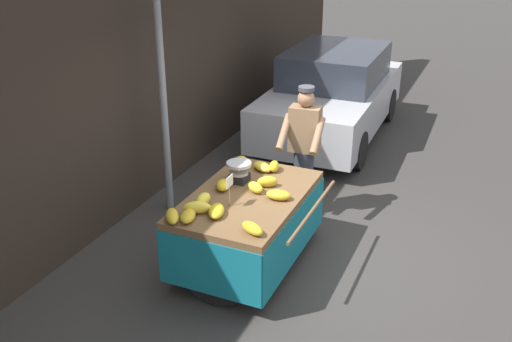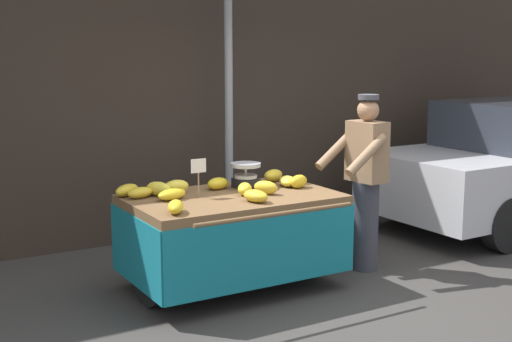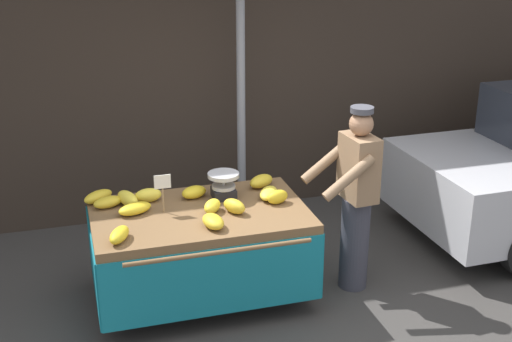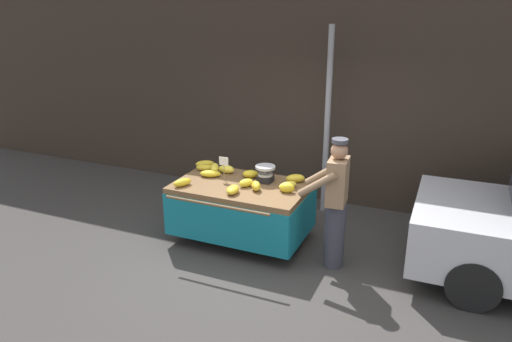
{
  "view_description": "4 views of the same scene",
  "coord_description": "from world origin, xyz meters",
  "px_view_note": "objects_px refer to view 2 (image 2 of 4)",
  "views": [
    {
      "loc": [
        -5.59,
        -1.71,
        3.68
      ],
      "look_at": [
        -0.34,
        0.6,
        1.06
      ],
      "focal_mm": 40.56,
      "sensor_mm": 36.0,
      "label": 1
    },
    {
      "loc": [
        -3.42,
        -4.68,
        2.14
      ],
      "look_at": [
        -0.31,
        0.6,
        1.06
      ],
      "focal_mm": 48.85,
      "sensor_mm": 36.0,
      "label": 2
    },
    {
      "loc": [
        -1.58,
        -4.61,
        3.25
      ],
      "look_at": [
        -0.03,
        0.65,
        1.16
      ],
      "focal_mm": 47.79,
      "sensor_mm": 36.0,
      "label": 3
    },
    {
      "loc": [
        2.18,
        -5.15,
        3.33
      ],
      "look_at": [
        -0.36,
        0.71,
        1.05
      ],
      "focal_mm": 34.67,
      "sensor_mm": 36.0,
      "label": 4
    }
  ],
  "objects_px": {
    "banana_bunch_8": "(172,194)",
    "banana_bunch_0": "(273,175)",
    "street_pole": "(229,110)",
    "banana_bunch_11": "(299,181)",
    "banana_bunch_3": "(176,207)",
    "banana_bunch_9": "(176,187)",
    "vendor_person": "(365,182)",
    "price_sign": "(199,170)",
    "banana_bunch_4": "(287,181)",
    "banana_cart": "(232,219)",
    "banana_bunch_2": "(159,189)",
    "banana_bunch_1": "(245,189)",
    "banana_bunch_12": "(266,188)",
    "weighing_scale": "(246,175)",
    "banana_bunch_6": "(127,190)",
    "banana_bunch_7": "(256,196)",
    "banana_bunch_5": "(218,183)"
  },
  "relations": [
    {
      "from": "banana_bunch_8",
      "to": "banana_bunch_0",
      "type": "bearing_deg",
      "value": 13.0
    },
    {
      "from": "street_pole",
      "to": "banana_bunch_11",
      "type": "bearing_deg",
      "value": -93.32
    },
    {
      "from": "banana_bunch_3",
      "to": "banana_bunch_9",
      "type": "xyz_separation_m",
      "value": [
        0.32,
        0.7,
        0.01
      ]
    },
    {
      "from": "banana_bunch_11",
      "to": "vendor_person",
      "type": "relative_size",
      "value": 0.12
    },
    {
      "from": "price_sign",
      "to": "banana_bunch_4",
      "type": "bearing_deg",
      "value": 2.33
    },
    {
      "from": "banana_cart",
      "to": "banana_bunch_0",
      "type": "xyz_separation_m",
      "value": [
        0.66,
        0.38,
        0.28
      ]
    },
    {
      "from": "banana_bunch_2",
      "to": "banana_bunch_11",
      "type": "height_order",
      "value": "banana_bunch_2"
    },
    {
      "from": "banana_bunch_1",
      "to": "banana_bunch_11",
      "type": "relative_size",
      "value": 1.08
    },
    {
      "from": "banana_bunch_3",
      "to": "banana_bunch_4",
      "type": "height_order",
      "value": "banana_bunch_3"
    },
    {
      "from": "street_pole",
      "to": "banana_bunch_4",
      "type": "xyz_separation_m",
      "value": [
        -0.13,
        -1.39,
        -0.56
      ]
    },
    {
      "from": "banana_bunch_4",
      "to": "banana_bunch_12",
      "type": "height_order",
      "value": "banana_bunch_12"
    },
    {
      "from": "banana_bunch_3",
      "to": "banana_bunch_0",
      "type": "bearing_deg",
      "value": 28.68
    },
    {
      "from": "price_sign",
      "to": "banana_bunch_3",
      "type": "bearing_deg",
      "value": -133.46
    },
    {
      "from": "weighing_scale",
      "to": "banana_bunch_6",
      "type": "bearing_deg",
      "value": 168.61
    },
    {
      "from": "banana_bunch_3",
      "to": "banana_bunch_8",
      "type": "xyz_separation_m",
      "value": [
        0.18,
        0.48,
        -0.0
      ]
    },
    {
      "from": "banana_bunch_7",
      "to": "banana_bunch_6",
      "type": "bearing_deg",
      "value": 137.31
    },
    {
      "from": "price_sign",
      "to": "banana_bunch_1",
      "type": "xyz_separation_m",
      "value": [
        0.4,
        -0.11,
        -0.19
      ]
    },
    {
      "from": "banana_bunch_4",
      "to": "banana_bunch_12",
      "type": "bearing_deg",
      "value": -149.57
    },
    {
      "from": "banana_bunch_0",
      "to": "banana_bunch_9",
      "type": "xyz_separation_m",
      "value": [
        -1.05,
        -0.05,
        0.0
      ]
    },
    {
      "from": "banana_bunch_1",
      "to": "banana_cart",
      "type": "bearing_deg",
      "value": 153.84
    },
    {
      "from": "street_pole",
      "to": "banana_bunch_3",
      "type": "bearing_deg",
      "value": -128.49
    },
    {
      "from": "banana_bunch_5",
      "to": "banana_bunch_8",
      "type": "distance_m",
      "value": 0.58
    },
    {
      "from": "banana_bunch_0",
      "to": "street_pole",
      "type": "bearing_deg",
      "value": 84.18
    },
    {
      "from": "banana_bunch_2",
      "to": "banana_bunch_12",
      "type": "height_order",
      "value": "banana_bunch_2"
    },
    {
      "from": "banana_bunch_4",
      "to": "banana_bunch_6",
      "type": "distance_m",
      "value": 1.5
    },
    {
      "from": "banana_bunch_12",
      "to": "banana_bunch_2",
      "type": "bearing_deg",
      "value": 153.92
    },
    {
      "from": "street_pole",
      "to": "vendor_person",
      "type": "xyz_separation_m",
      "value": [
        0.6,
        -1.65,
        -0.6
      ]
    },
    {
      "from": "price_sign",
      "to": "banana_bunch_0",
      "type": "xyz_separation_m",
      "value": [
        0.96,
        0.31,
        -0.19
      ]
    },
    {
      "from": "banana_bunch_6",
      "to": "banana_bunch_11",
      "type": "relative_size",
      "value": 1.43
    },
    {
      "from": "vendor_person",
      "to": "banana_bunch_12",
      "type": "bearing_deg",
      "value": 177.91
    },
    {
      "from": "banana_bunch_4",
      "to": "banana_bunch_12",
      "type": "distance_m",
      "value": 0.43
    },
    {
      "from": "banana_bunch_4",
      "to": "banana_bunch_11",
      "type": "bearing_deg",
      "value": -73.19
    },
    {
      "from": "banana_bunch_9",
      "to": "vendor_person",
      "type": "relative_size",
      "value": 0.14
    },
    {
      "from": "banana_bunch_4",
      "to": "banana_bunch_8",
      "type": "height_order",
      "value": "same"
    },
    {
      "from": "price_sign",
      "to": "banana_bunch_0",
      "type": "relative_size",
      "value": 1.28
    },
    {
      "from": "banana_bunch_4",
      "to": "vendor_person",
      "type": "bearing_deg",
      "value": -19.63
    },
    {
      "from": "banana_cart",
      "to": "price_sign",
      "type": "xyz_separation_m",
      "value": [
        -0.3,
        0.06,
        0.47
      ]
    },
    {
      "from": "banana_bunch_4",
      "to": "banana_bunch_5",
      "type": "bearing_deg",
      "value": 162.64
    },
    {
      "from": "banana_cart",
      "to": "banana_bunch_7",
      "type": "xyz_separation_m",
      "value": [
        0.04,
        -0.34,
        0.27
      ]
    },
    {
      "from": "street_pole",
      "to": "banana_bunch_7",
      "type": "distance_m",
      "value": 2.06
    },
    {
      "from": "banana_bunch_7",
      "to": "vendor_person",
      "type": "bearing_deg",
      "value": 7.89
    },
    {
      "from": "banana_bunch_1",
      "to": "banana_bunch_8",
      "type": "bearing_deg",
      "value": 166.83
    },
    {
      "from": "banana_cart",
      "to": "weighing_scale",
      "type": "bearing_deg",
      "value": 40.18
    },
    {
      "from": "banana_bunch_0",
      "to": "banana_bunch_8",
      "type": "relative_size",
      "value": 0.9
    },
    {
      "from": "banana_bunch_2",
      "to": "banana_bunch_6",
      "type": "bearing_deg",
      "value": 148.67
    },
    {
      "from": "banana_bunch_3",
      "to": "banana_bunch_12",
      "type": "distance_m",
      "value": 1.02
    },
    {
      "from": "price_sign",
      "to": "banana_bunch_7",
      "type": "relative_size",
      "value": 1.29
    },
    {
      "from": "street_pole",
      "to": "price_sign",
      "type": "height_order",
      "value": "street_pole"
    },
    {
      "from": "banana_bunch_3",
      "to": "vendor_person",
      "type": "xyz_separation_m",
      "value": [
        2.09,
        0.22,
        -0.04
      ]
    },
    {
      "from": "price_sign",
      "to": "banana_bunch_1",
      "type": "bearing_deg",
      "value": -15.8
    }
  ]
}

